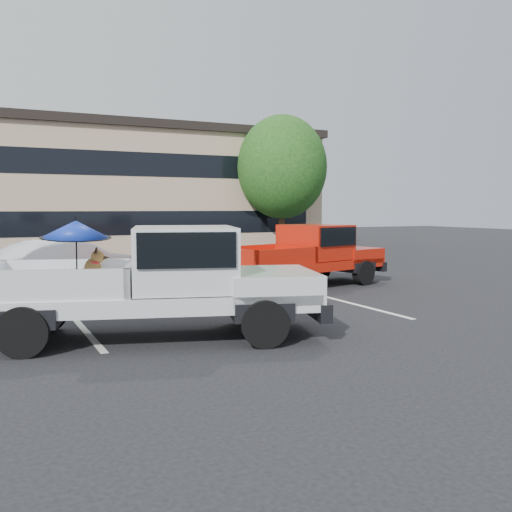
# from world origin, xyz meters

# --- Properties ---
(ground) EXTENTS (90.00, 90.00, 0.00)m
(ground) POSITION_xyz_m (0.00, 0.00, 0.00)
(ground) COLOR black
(ground) RESTS_ON ground
(stripe_left) EXTENTS (0.12, 5.00, 0.01)m
(stripe_left) POSITION_xyz_m (-3.00, 2.00, 0.00)
(stripe_left) COLOR silver
(stripe_left) RESTS_ON ground
(stripe_right) EXTENTS (0.12, 5.00, 0.01)m
(stripe_right) POSITION_xyz_m (3.00, 2.00, 0.00)
(stripe_right) COLOR silver
(stripe_right) RESTS_ON ground
(motel_building) EXTENTS (20.40, 8.40, 6.30)m
(motel_building) POSITION_xyz_m (2.00, 20.99, 3.21)
(motel_building) COLOR tan
(motel_building) RESTS_ON ground
(tree_right) EXTENTS (4.46, 4.46, 6.78)m
(tree_right) POSITION_xyz_m (9.00, 16.00, 4.21)
(tree_right) COLOR #332114
(tree_right) RESTS_ON ground
(tree_back) EXTENTS (4.68, 4.68, 7.11)m
(tree_back) POSITION_xyz_m (6.00, 24.00, 4.41)
(tree_back) COLOR #332114
(tree_back) RESTS_ON ground
(silver_pickup) EXTENTS (6.01, 3.49, 2.06)m
(silver_pickup) POSITION_xyz_m (-1.77, 0.07, 1.05)
(silver_pickup) COLOR black
(silver_pickup) RESTS_ON ground
(red_pickup) EXTENTS (5.49, 3.00, 1.72)m
(red_pickup) POSITION_xyz_m (3.75, 4.58, 0.94)
(red_pickup) COLOR black
(red_pickup) RESTS_ON ground
(silver_sedan) EXTENTS (4.39, 2.99, 1.37)m
(silver_sedan) POSITION_xyz_m (-2.58, 6.50, 0.68)
(silver_sedan) COLOR silver
(silver_sedan) RESTS_ON ground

